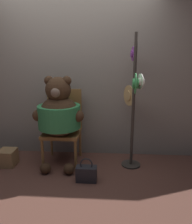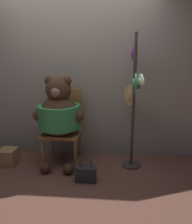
{
  "view_description": "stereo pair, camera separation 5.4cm",
  "coord_description": "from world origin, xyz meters",
  "px_view_note": "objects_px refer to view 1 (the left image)",
  "views": [
    {
      "loc": [
        0.55,
        -2.66,
        1.57
      ],
      "look_at": [
        0.35,
        0.31,
        0.82
      ],
      "focal_mm": 35.0,
      "sensor_mm": 36.0,
      "label": 1
    },
    {
      "loc": [
        0.61,
        -2.66,
        1.57
      ],
      "look_at": [
        0.35,
        0.31,
        0.82
      ],
      "focal_mm": 35.0,
      "sensor_mm": 36.0,
      "label": 2
    }
  ],
  "objects_px": {
    "chair": "(63,124)",
    "teddy_bear": "(59,114)",
    "hat_display_rack": "(133,102)",
    "handbag_on_ground": "(86,173)"
  },
  "relations": [
    {
      "from": "teddy_bear",
      "to": "hat_display_rack",
      "type": "distance_m",
      "value": 1.05
    },
    {
      "from": "hat_display_rack",
      "to": "chair",
      "type": "bearing_deg",
      "value": 172.11
    },
    {
      "from": "teddy_bear",
      "to": "hat_display_rack",
      "type": "bearing_deg",
      "value": 2.48
    },
    {
      "from": "chair",
      "to": "teddy_bear",
      "type": "height_order",
      "value": "teddy_bear"
    },
    {
      "from": "hat_display_rack",
      "to": "handbag_on_ground",
      "type": "distance_m",
      "value": 1.15
    },
    {
      "from": "teddy_bear",
      "to": "handbag_on_ground",
      "type": "bearing_deg",
      "value": -44.1
    },
    {
      "from": "chair",
      "to": "teddy_bear",
      "type": "bearing_deg",
      "value": -93.09
    },
    {
      "from": "hat_display_rack",
      "to": "teddy_bear",
      "type": "bearing_deg",
      "value": -177.52
    },
    {
      "from": "handbag_on_ground",
      "to": "chair",
      "type": "bearing_deg",
      "value": 124.76
    },
    {
      "from": "chair",
      "to": "teddy_bear",
      "type": "distance_m",
      "value": 0.28
    }
  ]
}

